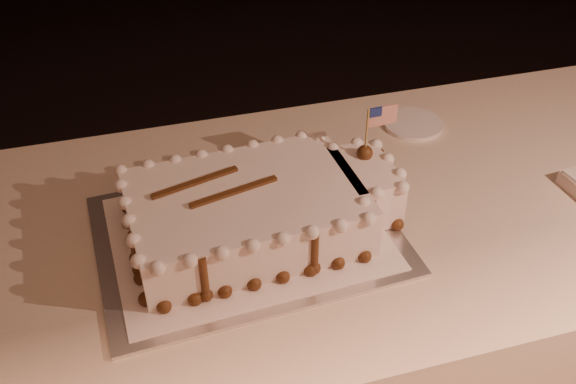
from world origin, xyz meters
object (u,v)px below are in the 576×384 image
object	(u,v)px
cake_board	(247,235)
sheet_cake	(261,209)
banquet_table	(330,330)
side_plate	(413,124)

from	to	relation	value
cake_board	sheet_cake	distance (m)	0.06
banquet_table	cake_board	distance (m)	0.43
banquet_table	sheet_cake	bearing A→B (deg)	-168.93
cake_board	side_plate	xyz separation A→B (m)	(0.47, 0.27, 0.00)
banquet_table	sheet_cake	world-z (taller)	sheet_cake
banquet_table	side_plate	bearing A→B (deg)	41.08
cake_board	sheet_cake	world-z (taller)	sheet_cake
cake_board	sheet_cake	size ratio (longest dim) A/B	1.05
sheet_cake	banquet_table	bearing A→B (deg)	11.07
cake_board	sheet_cake	bearing A→B (deg)	0.49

